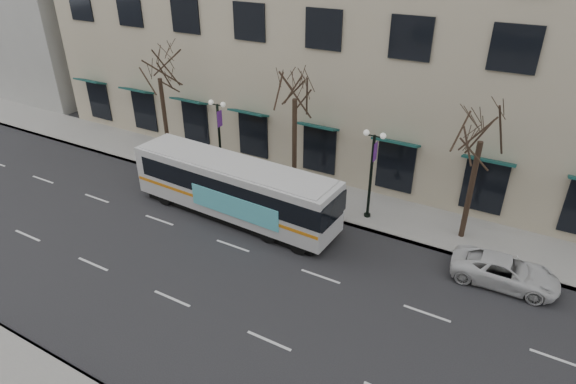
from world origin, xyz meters
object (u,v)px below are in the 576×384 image
Objects in this scene: lamp_post_left at (219,136)px; white_pickup at (505,271)px; tree_far_left at (158,64)px; lamp_post_right at (371,171)px; tree_far_right at (485,122)px; city_bus at (235,188)px; tree_far_mid at (295,82)px.

lamp_post_left is 17.72m from white_pickup.
tree_far_left reaches higher than lamp_post_left.
lamp_post_left is (5.01, -0.60, -3.75)m from tree_far_left.
lamp_post_left is 1.00× the size of lamp_post_right.
tree_far_right is at bearing 0.00° from tree_far_left.
lamp_post_right is 0.42× the size of city_bus.
city_bus is (-6.51, -3.40, -1.13)m from lamp_post_right.
tree_far_mid reaches higher than tree_far_right.
tree_far_mid is 0.69× the size of city_bus.
tree_far_mid is 1.06× the size of tree_far_right.
lamp_post_right is at bearing -173.15° from tree_far_right.
lamp_post_right reaches higher than white_pickup.
tree_far_mid is at bearing 0.00° from tree_far_left.
tree_far_left reaches higher than city_bus.
tree_far_mid is 1.64× the size of lamp_post_left.
city_bus is 2.64× the size of white_pickup.
tree_far_left is at bearing -180.00° from tree_far_mid.
tree_far_left is 23.41m from white_pickup.
lamp_post_left is at bearing 180.00° from lamp_post_right.
lamp_post_left is 10.00m from lamp_post_right.
city_bus is at bearing -25.23° from tree_far_left.
tree_far_mid is at bearing 6.85° from lamp_post_left.
city_bus is (-1.50, -4.00, -5.09)m from tree_far_mid.
white_pickup is (22.45, -2.78, -6.05)m from tree_far_left.
tree_far_left is at bearing 180.00° from tree_far_right.
tree_far_left is 15.48m from lamp_post_right.
tree_far_mid is 14.20m from white_pickup.
tree_far_right is at bearing 2.29° from lamp_post_left.
white_pickup is (17.44, -2.18, -2.29)m from lamp_post_left.
city_bus is at bearing -44.28° from lamp_post_left.
lamp_post_right is (10.00, 0.00, 0.00)m from lamp_post_left.
tree_far_left reaches higher than tree_far_right.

